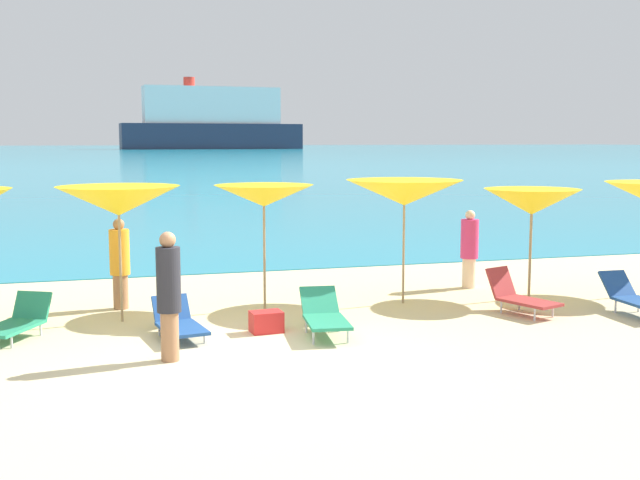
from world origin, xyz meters
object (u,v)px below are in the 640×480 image
object	(u,v)px
umbrella_5	(404,193)
lounge_chair_4	(179,322)
umbrella_3	(119,201)
umbrella_4	(264,196)
beachgoer_2	(469,247)
cruise_ship	(212,122)
lounge_chair_7	(324,315)
umbrella_6	(532,202)
beachgoer_1	(120,262)
beachgoer_3	(169,293)
lounge_chair_5	(16,322)
cooler_box	(266,322)
lounge_chair_0	(634,297)
lounge_chair_6	(520,295)

from	to	relation	value
umbrella_5	lounge_chair_4	bearing A→B (deg)	-161.24
umbrella_3	umbrella_4	world-z (taller)	umbrella_3
beachgoer_2	cruise_ship	distance (m)	254.25
lounge_chair_7	umbrella_6	bearing A→B (deg)	26.86
lounge_chair_4	beachgoer_1	distance (m)	2.66
umbrella_3	beachgoer_3	world-z (taller)	umbrella_3
umbrella_6	lounge_chair_4	xyz separation A→B (m)	(-6.92, -1.25, -1.64)
cruise_ship	beachgoer_1	bearing A→B (deg)	-101.48
beachgoer_2	cruise_ship	world-z (taller)	cruise_ship
lounge_chair_5	beachgoer_3	bearing A→B (deg)	-13.41
lounge_chair_4	lounge_chair_7	bearing A→B (deg)	-20.08
beachgoer_2	beachgoer_3	xyz separation A→B (m)	(-6.55, -3.84, 0.12)
umbrella_3	lounge_chair_4	size ratio (longest dim) A/B	1.66
lounge_chair_4	lounge_chair_5	distance (m)	2.53
cooler_box	beachgoer_3	bearing A→B (deg)	-146.88
umbrella_6	lounge_chair_4	bearing A→B (deg)	-169.74
umbrella_4	lounge_chair_7	distance (m)	2.83
cooler_box	cruise_ship	bearing A→B (deg)	77.66
umbrella_6	lounge_chair_7	world-z (taller)	umbrella_6
lounge_chair_0	beachgoer_1	size ratio (longest dim) A/B	0.95
umbrella_5	lounge_chair_4	distance (m)	4.97
lounge_chair_0	lounge_chair_5	bearing A→B (deg)	175.23
umbrella_3	beachgoer_2	distance (m)	7.28
umbrella_3	umbrella_4	size ratio (longest dim) A/B	1.02
umbrella_6	beachgoer_3	size ratio (longest dim) A/B	1.17
umbrella_3	lounge_chair_6	world-z (taller)	umbrella_3
lounge_chair_0	beachgoer_3	xyz separation A→B (m)	(-8.16, -0.67, 0.64)
lounge_chair_0	lounge_chair_5	xyz separation A→B (m)	(-10.33, 1.27, -0.05)
lounge_chair_7	cooler_box	size ratio (longest dim) A/B	3.20
umbrella_3	beachgoer_2	xyz separation A→B (m)	(7.09, 1.16, -1.21)
lounge_chair_0	beachgoer_2	world-z (taller)	beachgoer_2
beachgoer_2	cooler_box	world-z (taller)	beachgoer_2
lounge_chair_4	cooler_box	bearing A→B (deg)	-10.06
umbrella_4	beachgoer_2	bearing A→B (deg)	10.44
lounge_chair_4	cruise_ship	xyz separation A→B (m)	(39.43, 254.52, 8.83)
lounge_chair_4	umbrella_3	bearing A→B (deg)	110.81
lounge_chair_0	beachgoer_1	xyz separation A→B (m)	(-8.67, 3.08, 0.54)
beachgoer_2	umbrella_3	bearing A→B (deg)	93.34
umbrella_6	beachgoer_2	distance (m)	1.79
lounge_chair_4	beachgoer_2	bearing A→B (deg)	13.40
umbrella_5	umbrella_6	bearing A→B (deg)	-5.16
cruise_ship	lounge_chair_0	bearing A→B (deg)	-99.47
umbrella_5	umbrella_3	bearing A→B (deg)	-179.20
umbrella_6	lounge_chair_4	distance (m)	7.22
umbrella_5	beachgoer_1	world-z (taller)	umbrella_5
umbrella_3	cooler_box	size ratio (longest dim) A/B	4.61
beachgoer_3	beachgoer_2	bearing A→B (deg)	-135.45
lounge_chair_5	beachgoer_3	size ratio (longest dim) A/B	0.81
beachgoer_1	beachgoer_3	bearing A→B (deg)	-43.42
lounge_chair_4	lounge_chair_6	bearing A→B (deg)	-8.34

